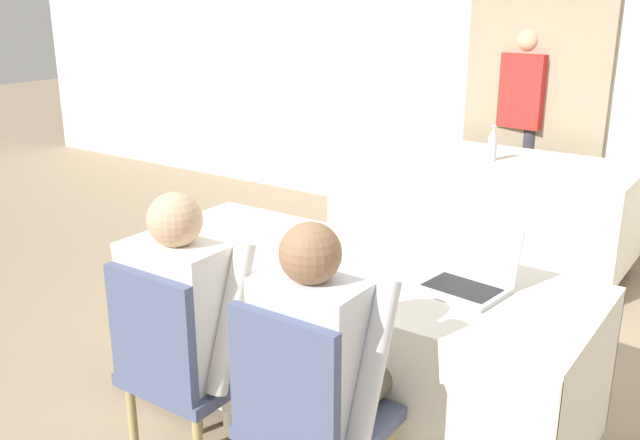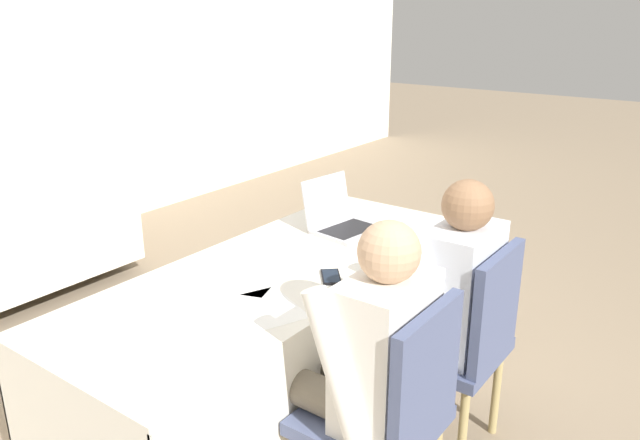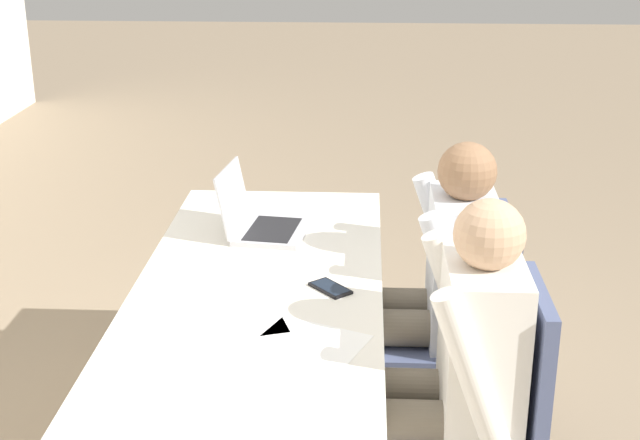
% 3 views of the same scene
% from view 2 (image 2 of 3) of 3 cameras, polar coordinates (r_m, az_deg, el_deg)
% --- Properties ---
extents(ground_plane, '(24.00, 24.00, 0.00)m').
position_cam_2_polar(ground_plane, '(3.01, -3.31, -17.58)').
color(ground_plane, gray).
extents(conference_table_near, '(2.05, 0.81, 0.75)m').
position_cam_2_polar(conference_table_near, '(2.71, -3.54, -7.74)').
color(conference_table_near, white).
rests_on(conference_table_near, ground_plane).
extents(laptop, '(0.34, 0.33, 0.25)m').
position_cam_2_polar(laptop, '(3.04, 1.99, -0.12)').
color(laptop, '#B7B7BC').
rests_on(laptop, conference_table_near).
extents(cell_phone, '(0.16, 0.15, 0.01)m').
position_cam_2_polar(cell_phone, '(2.52, 1.00, -5.21)').
color(cell_phone, black).
rests_on(cell_phone, conference_table_near).
extents(paper_beside_laptop, '(0.29, 0.35, 0.00)m').
position_cam_2_polar(paper_beside_laptop, '(2.51, -7.57, -5.65)').
color(paper_beside_laptop, white).
rests_on(paper_beside_laptop, conference_table_near).
extents(paper_centre_table, '(0.31, 0.35, 0.00)m').
position_cam_2_polar(paper_centre_table, '(2.30, -4.93, -7.98)').
color(paper_centre_table, white).
rests_on(paper_centre_table, conference_table_near).
extents(chair_near_left, '(0.44, 0.44, 0.92)m').
position_cam_2_polar(chair_near_left, '(2.19, 6.41, -16.97)').
color(chair_near_left, tan).
rests_on(chair_near_left, ground_plane).
extents(chair_near_right, '(0.44, 0.44, 0.92)m').
position_cam_2_polar(chair_near_right, '(2.64, 12.95, -10.58)').
color(chair_near_right, tan).
rests_on(chair_near_right, ground_plane).
extents(person_checkered_shirt, '(0.50, 0.52, 1.18)m').
position_cam_2_polar(person_checkered_shirt, '(2.14, 4.10, -12.61)').
color(person_checkered_shirt, '#665B4C').
rests_on(person_checkered_shirt, ground_plane).
extents(person_white_shirt, '(0.50, 0.52, 1.18)m').
position_cam_2_polar(person_white_shirt, '(2.60, 11.11, -6.93)').
color(person_white_shirt, '#665B4C').
rests_on(person_white_shirt, ground_plane).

